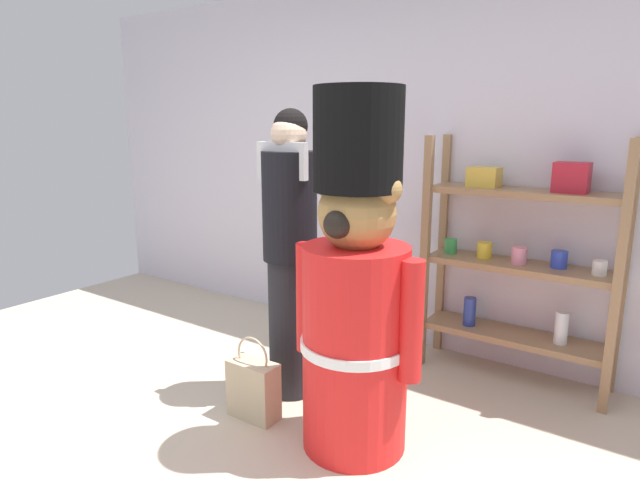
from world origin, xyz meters
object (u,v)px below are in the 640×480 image
object	(u,v)px
teddy_bear_guard	(356,295)
shopping_bag	(253,388)
person_shopper	(290,251)
merchandise_shelf	(520,257)

from	to	relation	value
teddy_bear_guard	shopping_bag	bearing A→B (deg)	-170.39
shopping_bag	person_shopper	bearing A→B (deg)	91.00
merchandise_shelf	person_shopper	distance (m)	1.42
teddy_bear_guard	person_shopper	xyz separation A→B (m)	(-0.59, 0.25, 0.09)
merchandise_shelf	shopping_bag	distance (m)	1.78
merchandise_shelf	shopping_bag	bearing A→B (deg)	-128.25
merchandise_shelf	shopping_bag	world-z (taller)	merchandise_shelf
teddy_bear_guard	shopping_bag	size ratio (longest dim) A/B	3.73
person_shopper	shopping_bag	bearing A→B (deg)	-89.00
teddy_bear_guard	person_shopper	world-z (taller)	teddy_bear_guard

